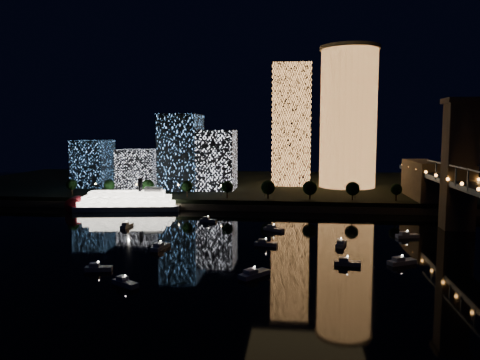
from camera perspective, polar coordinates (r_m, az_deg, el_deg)
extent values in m
plane|color=black|center=(141.14, 5.33, -9.50)|extent=(520.00, 520.00, 0.00)
cube|color=black|center=(298.07, 6.20, -0.79)|extent=(420.00, 160.00, 5.00)
cube|color=#6B5E4C|center=(220.98, 5.93, -3.43)|extent=(420.00, 6.00, 3.00)
cylinder|color=#FB9E50|center=(279.02, 13.06, 7.21)|extent=(32.00, 32.00, 78.37)
cylinder|color=#6B5E4C|center=(282.81, 13.26, 15.37)|extent=(34.00, 34.00, 2.00)
cube|color=#FB9E50|center=(285.63, 6.30, 6.66)|extent=(22.64, 22.64, 72.04)
cube|color=silver|center=(261.85, -3.55, 2.48)|extent=(26.87, 22.74, 33.07)
cube|color=#5698E9|center=(265.27, -7.16, 3.44)|extent=(20.92, 27.19, 41.84)
cube|color=silver|center=(275.05, -12.20, 1.38)|extent=(22.08, 20.07, 22.08)
cube|color=#5698E9|center=(288.70, -17.48, 1.95)|extent=(19.39, 21.33, 27.15)
cube|color=#6B5E4C|center=(196.36, 25.17, 1.45)|extent=(11.00, 9.00, 48.00)
cube|color=#6B5E4C|center=(196.20, 25.50, 8.74)|extent=(13.00, 11.00, 2.00)
cube|color=#6B5E4C|center=(245.26, 21.40, -0.52)|extent=(12.00, 40.00, 23.00)
cube|color=#172A4A|center=(181.74, 25.01, 0.34)|extent=(0.50, 0.50, 7.00)
cube|color=#172A4A|center=(204.60, 22.93, 1.00)|extent=(0.50, 0.50, 7.00)
sphere|color=#FF9238|center=(190.29, 24.01, 0.10)|extent=(1.20, 1.20, 1.20)
sphere|color=#FF9238|center=(233.49, 20.78, 1.24)|extent=(1.20, 1.20, 1.20)
cube|color=silver|center=(229.06, -13.52, -3.30)|extent=(50.25, 19.31, 2.45)
cube|color=white|center=(228.70, -13.54, -2.72)|extent=(46.05, 17.62, 2.25)
cube|color=white|center=(228.37, -13.55, -2.17)|extent=(41.85, 15.92, 2.25)
cube|color=white|center=(228.07, -13.57, -1.61)|extent=(35.63, 13.89, 2.25)
cube|color=silver|center=(225.84, -10.52, -1.12)|extent=(9.09, 7.42, 1.84)
cylinder|color=black|center=(224.48, -12.15, -0.62)|extent=(1.43, 1.43, 6.13)
cylinder|color=black|center=(228.49, -11.99, -0.50)|extent=(1.43, 1.43, 6.13)
cylinder|color=maroon|center=(234.61, -19.44, -2.81)|extent=(8.60, 10.27, 7.15)
cube|color=silver|center=(158.80, 12.22, -7.63)|extent=(4.38, 8.20, 1.20)
cube|color=silver|center=(157.42, 12.16, -7.34)|extent=(2.65, 3.16, 1.00)
sphere|color=white|center=(158.35, 12.24, -6.93)|extent=(0.36, 0.36, 0.36)
cube|color=silver|center=(134.15, -16.85, -10.31)|extent=(7.49, 3.63, 1.20)
cube|color=silver|center=(134.09, -17.32, -9.84)|extent=(2.83, 2.32, 1.00)
sphere|color=white|center=(133.61, -16.88, -9.48)|extent=(0.36, 0.36, 0.36)
cube|color=silver|center=(153.51, -9.65, -8.06)|extent=(4.56, 9.06, 1.20)
cube|color=silver|center=(152.15, -9.90, -7.76)|extent=(2.85, 3.44, 1.00)
sphere|color=white|center=(153.04, -9.67, -7.33)|extent=(0.36, 0.36, 0.36)
cube|color=silver|center=(177.06, 19.73, -6.43)|extent=(8.47, 4.80, 1.20)
cube|color=silver|center=(176.24, 19.40, -6.11)|extent=(3.31, 2.82, 1.00)
sphere|color=white|center=(176.65, 19.75, -5.80)|extent=(0.36, 0.36, 0.36)
cube|color=silver|center=(123.91, 1.77, -11.42)|extent=(8.07, 9.05, 1.20)
cube|color=silver|center=(122.63, 1.32, -11.06)|extent=(3.89, 4.02, 1.00)
sphere|color=white|center=(123.32, 1.77, -10.53)|extent=(0.36, 0.36, 0.36)
cube|color=silver|center=(189.52, -13.64, -5.44)|extent=(3.05, 7.86, 1.20)
cube|color=silver|center=(188.29, -13.80, -5.18)|extent=(2.20, 2.84, 1.00)
sphere|color=white|center=(189.14, -13.66, -4.85)|extent=(0.36, 0.36, 0.36)
cube|color=silver|center=(178.16, 4.15, -6.01)|extent=(8.25, 5.84, 1.20)
cube|color=silver|center=(178.51, 3.81, -5.63)|extent=(3.42, 3.10, 1.00)
sphere|color=white|center=(177.75, 4.15, -5.38)|extent=(0.36, 0.36, 0.36)
cube|color=silver|center=(120.23, -13.82, -12.15)|extent=(7.62, 5.92, 1.20)
cube|color=silver|center=(120.74, -14.17, -11.53)|extent=(3.24, 3.02, 1.00)
sphere|color=white|center=(119.63, -13.84, -11.24)|extent=(0.36, 0.36, 0.36)
cube|color=silver|center=(155.39, 3.18, -7.81)|extent=(7.81, 3.45, 1.20)
cube|color=silver|center=(155.36, 2.77, -7.39)|extent=(2.89, 2.31, 1.00)
sphere|color=white|center=(154.92, 3.18, -7.09)|extent=(0.36, 0.36, 0.36)
cube|color=silver|center=(142.33, 19.14, -9.44)|extent=(8.83, 6.58, 1.20)
cube|color=silver|center=(141.22, 18.76, -9.08)|extent=(3.71, 3.41, 1.00)
sphere|color=white|center=(141.83, 19.17, -8.66)|extent=(0.36, 0.36, 0.36)
cube|color=silver|center=(136.89, 12.96, -9.87)|extent=(7.57, 3.14, 1.20)
cube|color=silver|center=(136.60, 12.50, -9.41)|extent=(2.77, 2.18, 1.00)
sphere|color=white|center=(136.36, 12.98, -9.06)|extent=(0.36, 0.36, 0.36)
cube|color=silver|center=(194.93, -3.87, -4.96)|extent=(7.05, 3.29, 1.20)
cube|color=silver|center=(195.08, -4.16, -4.63)|extent=(2.64, 2.14, 1.00)
sphere|color=white|center=(194.56, -3.88, -4.38)|extent=(0.36, 0.36, 0.36)
cylinder|color=black|center=(252.92, -19.81, -1.30)|extent=(0.70, 0.70, 4.00)
sphere|color=black|center=(252.52, -19.84, -0.51)|extent=(5.66, 5.66, 5.66)
cylinder|color=black|center=(244.61, -15.62, -1.41)|extent=(0.70, 0.70, 4.00)
sphere|color=black|center=(244.19, -15.64, -0.59)|extent=(5.39, 5.39, 5.39)
cylinder|color=black|center=(237.69, -11.16, -1.51)|extent=(0.70, 0.70, 4.00)
sphere|color=black|center=(237.26, -11.17, -0.67)|extent=(6.26, 6.26, 6.26)
cylinder|color=black|center=(232.29, -6.46, -1.61)|extent=(0.70, 0.70, 4.00)
sphere|color=black|center=(231.85, -6.47, -0.75)|extent=(5.68, 5.68, 5.68)
cylinder|color=black|center=(228.52, -1.57, -1.70)|extent=(0.70, 0.70, 4.00)
sphere|color=black|center=(228.07, -1.57, -0.82)|extent=(5.80, 5.80, 5.80)
cylinder|color=black|center=(226.45, 3.44, -1.78)|extent=(0.70, 0.70, 4.00)
sphere|color=black|center=(226.01, 3.45, -0.90)|extent=(6.90, 6.90, 6.90)
cylinder|color=black|center=(226.15, 8.51, -1.84)|extent=(0.70, 0.70, 4.00)
sphere|color=black|center=(225.70, 8.52, -0.96)|extent=(6.92, 6.92, 6.92)
cylinder|color=black|center=(227.61, 13.55, -1.89)|extent=(0.70, 0.70, 4.00)
sphere|color=black|center=(227.16, 13.57, -1.02)|extent=(6.62, 6.62, 6.62)
cylinder|color=black|center=(230.80, 18.49, -1.93)|extent=(0.70, 0.70, 4.00)
sphere|color=black|center=(230.36, 18.52, -1.07)|extent=(5.38, 5.38, 5.38)
cylinder|color=black|center=(253.96, -17.19, -1.07)|extent=(0.24, 0.24, 5.00)
sphere|color=#FFCC7F|center=(253.64, -17.21, -0.44)|extent=(0.70, 0.70, 0.70)
cylinder|color=black|center=(245.82, -12.50, -1.17)|extent=(0.24, 0.24, 5.00)
sphere|color=#FFCC7F|center=(245.49, -12.52, -0.52)|extent=(0.70, 0.70, 0.70)
cylinder|color=black|center=(239.43, -7.53, -1.27)|extent=(0.24, 0.24, 5.00)
sphere|color=#FFCC7F|center=(239.09, -7.54, -0.60)|extent=(0.70, 0.70, 0.70)
cylinder|color=black|center=(234.94, -2.32, -1.36)|extent=(0.24, 0.24, 5.00)
sphere|color=#FFCC7F|center=(234.59, -2.33, -0.68)|extent=(0.70, 0.70, 0.70)
cylinder|color=black|center=(232.45, 3.04, -1.45)|extent=(0.24, 0.24, 5.00)
sphere|color=#FFCC7F|center=(232.10, 3.04, -0.76)|extent=(0.70, 0.70, 0.70)
cylinder|color=black|center=(232.03, 8.47, -1.52)|extent=(0.24, 0.24, 5.00)
sphere|color=#FFCC7F|center=(231.68, 8.48, -0.83)|extent=(0.70, 0.70, 0.70)
cylinder|color=black|center=(233.69, 13.87, -1.58)|extent=(0.24, 0.24, 5.00)
sphere|color=#FFCC7F|center=(233.34, 13.89, -0.89)|extent=(0.70, 0.70, 0.70)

